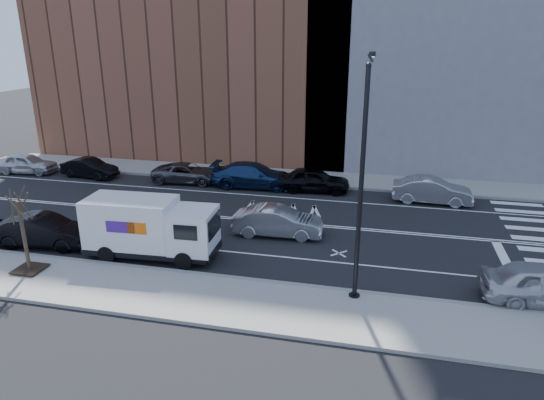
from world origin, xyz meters
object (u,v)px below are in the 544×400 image
at_px(far_parked_a, 27,163).
at_px(far_parked_b, 90,168).
at_px(fedex_van, 150,227).
at_px(driving_sedan, 278,221).

relative_size(far_parked_a, far_parked_b, 1.05).
bearing_deg(far_parked_a, fedex_van, -130.40).
distance_m(fedex_van, driving_sedan, 6.52).
height_order(fedex_van, far_parked_a, fedex_van).
xyz_separation_m(fedex_van, far_parked_a, (-15.68, 11.18, -0.72)).
relative_size(fedex_van, far_parked_a, 1.41).
distance_m(fedex_van, far_parked_a, 19.28).
distance_m(fedex_van, far_parked_b, 15.38).
bearing_deg(far_parked_a, driving_sedan, -114.28).
bearing_deg(fedex_van, far_parked_a, 141.68).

